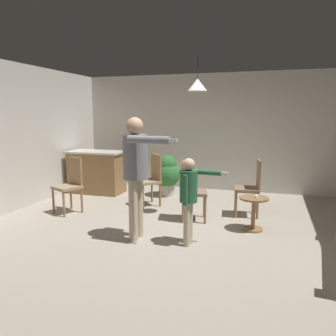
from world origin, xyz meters
TOP-DOWN VIEW (x-y plane):
  - ground at (0.00, 0.00)m, footprint 7.68×7.68m
  - wall_back at (0.00, 3.20)m, footprint 6.40×0.10m
  - kitchen_counter at (-2.45, 2.04)m, footprint 1.26×0.66m
  - side_table_by_couch at (1.10, 0.54)m, footprint 0.44×0.44m
  - person_adult at (-0.47, -0.31)m, footprint 0.84×0.53m
  - person_child at (0.29, -0.31)m, footprint 0.63×0.35m
  - dining_chair_by_counter at (-0.90, 1.41)m, footprint 0.59×0.59m
  - dining_chair_near_wall at (-2.13, 0.53)m, footprint 0.56×0.56m
  - dining_chair_centre_back at (0.04, 0.74)m, footprint 0.51×0.51m
  - dining_chair_spare at (1.01, 1.29)m, footprint 0.47×0.47m
  - potted_plant_corner at (-0.84, 2.25)m, footprint 0.59×0.59m
  - spare_remote_on_table at (1.13, 0.55)m, footprint 0.07×0.13m
  - ceiling_light_pendant at (0.10, 0.96)m, footprint 0.32×0.32m

SIDE VIEW (x-z plane):
  - ground at x=0.00m, z-range 0.00..0.00m
  - side_table_by_couch at x=1.10m, z-range 0.07..0.59m
  - kitchen_counter at x=-2.45m, z-range 0.00..0.95m
  - potted_plant_corner at x=-0.84m, z-range 0.05..0.95m
  - spare_remote_on_table at x=1.13m, z-range 0.52..0.56m
  - dining_chair_by_counter at x=-0.90m, z-range 0.05..1.05m
  - dining_chair_near_wall at x=-2.13m, z-range 0.05..1.05m
  - dining_chair_centre_back at x=0.04m, z-range 0.05..1.05m
  - dining_chair_spare at x=1.01m, z-range 0.05..1.05m
  - person_child at x=0.29m, z-range 0.14..1.34m
  - person_adult at x=-0.47m, z-range 0.21..1.94m
  - wall_back at x=0.00m, z-range 0.00..2.70m
  - ceiling_light_pendant at x=0.10m, z-range 1.98..2.53m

